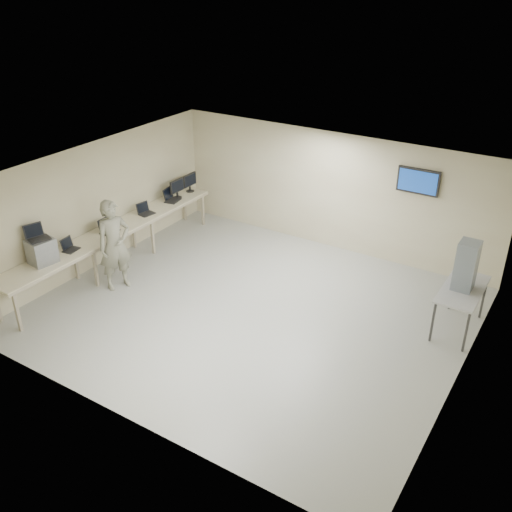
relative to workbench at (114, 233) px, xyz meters
The scene contains 13 objects.
room 3.67m from the workbench, ahead, with size 8.01×7.01×2.81m.
workbench is the anchor object (origin of this frame).
equipment_box 1.88m from the workbench, 91.94° to the right, with size 0.42×0.48×0.50m, color gray.
laptop_on_box 1.96m from the workbench, 93.78° to the right, with size 0.43×0.46×0.30m.
laptop_0 1.21m from the workbench, 92.98° to the right, with size 0.31×0.35×0.25m.
laptop_1 0.21m from the workbench, 102.84° to the right, with size 0.34×0.41×0.30m.
laptop_2 1.05m from the workbench, 90.45° to the left, with size 0.34×0.38×0.27m.
laptop_3 2.01m from the workbench, 90.85° to the left, with size 0.39×0.44×0.31m.
monitor_near 2.27m from the workbench, 90.29° to the left, with size 0.21×0.48×0.47m.
monitor_far 2.77m from the workbench, 90.23° to the left, with size 0.21×0.48×0.47m.
soldier 0.96m from the workbench, 43.73° to the right, with size 0.71×0.47×1.95m, color slate.
side_table 7.35m from the workbench, 12.21° to the left, with size 0.69×1.48×0.89m.
storage_bins 7.35m from the workbench, 12.24° to the left, with size 0.35×0.39×0.93m.
Camera 1 is at (5.15, -7.99, 6.20)m, focal length 40.00 mm.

